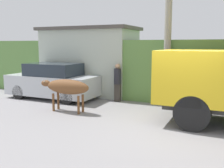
{
  "coord_description": "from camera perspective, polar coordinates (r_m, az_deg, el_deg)",
  "views": [
    {
      "loc": [
        1.35,
        -7.64,
        2.55
      ],
      "look_at": [
        -2.54,
        0.84,
        1.13
      ],
      "focal_mm": 42.0,
      "sensor_mm": 36.0,
      "label": 1
    }
  ],
  "objects": [
    {
      "name": "parked_suv",
      "position": [
        12.65,
        -12.86,
        0.52
      ],
      "size": [
        4.35,
        1.74,
        1.67
      ],
      "rotation": [
        0.0,
        0.0,
        0.04
      ],
      "color": "silver",
      "rests_on": "ground_plane"
    },
    {
      "name": "utility_pole",
      "position": [
        10.9,
        12.06,
        10.95
      ],
      "size": [
        0.9,
        0.28,
        5.85
      ],
      "color": "gray",
      "rests_on": "ground_plane"
    },
    {
      "name": "building_backdrop",
      "position": [
        13.84,
        -4.91,
        5.18
      ],
      "size": [
        4.97,
        2.7,
        3.41
      ],
      "color": "#B2BCAD",
      "rests_on": "ground_plane"
    },
    {
      "name": "hillside_embankment",
      "position": [
        13.76,
        18.93,
        3.26
      ],
      "size": [
        32.0,
        5.45,
        2.73
      ],
      "color": "#608C47",
      "rests_on": "ground_plane"
    },
    {
      "name": "pedestrian_on_hill",
      "position": [
        11.7,
        1.21,
        0.76
      ],
      "size": [
        0.36,
        0.36,
        1.7
      ],
      "rotation": [
        0.0,
        0.0,
        3.27
      ],
      "color": "#38332D",
      "rests_on": "ground_plane"
    },
    {
      "name": "brown_cow",
      "position": [
        10.03,
        -9.84,
        -0.69
      ],
      "size": [
        2.13,
        0.56,
        1.24
      ],
      "rotation": [
        0.0,
        0.0,
        0.02
      ],
      "color": "brown",
      "rests_on": "ground_plane"
    },
    {
      "name": "ground_plane",
      "position": [
        8.16,
        14.07,
        -9.8
      ],
      "size": [
        60.0,
        60.0,
        0.0
      ],
      "primitive_type": "plane",
      "color": "gray"
    }
  ]
}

